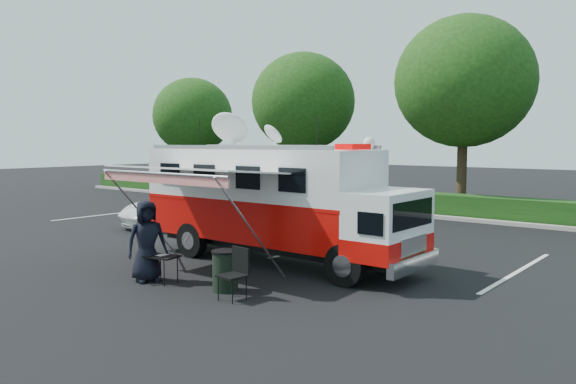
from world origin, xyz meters
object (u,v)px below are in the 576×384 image
folding_table (162,257)px  white_suv (183,225)px  command_truck (274,201)px  trash_bin (225,271)px

folding_table → white_suv: bearing=136.4°
command_truck → trash_bin: command_truck is taller
white_suv → command_truck: bearing=-12.1°
white_suv → trash_bin: trash_bin is taller
command_truck → folding_table: 3.60m
trash_bin → folding_table: bearing=-166.9°
folding_table → trash_bin: trash_bin is taller
command_truck → trash_bin: size_ratio=9.07×
command_truck → white_suv: (-7.16, 2.88, -1.69)m
command_truck → trash_bin: bearing=-69.9°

